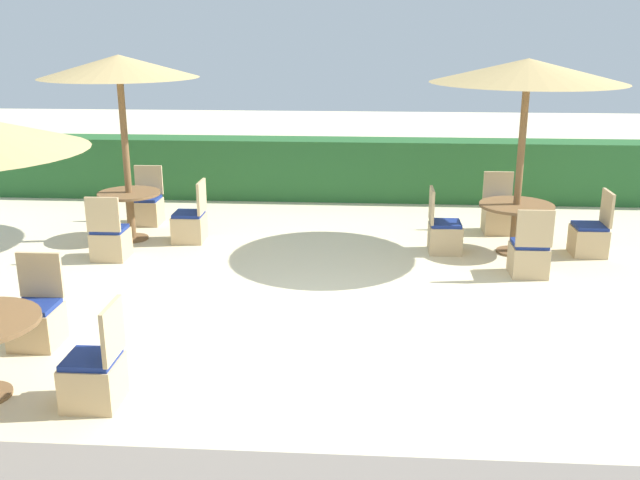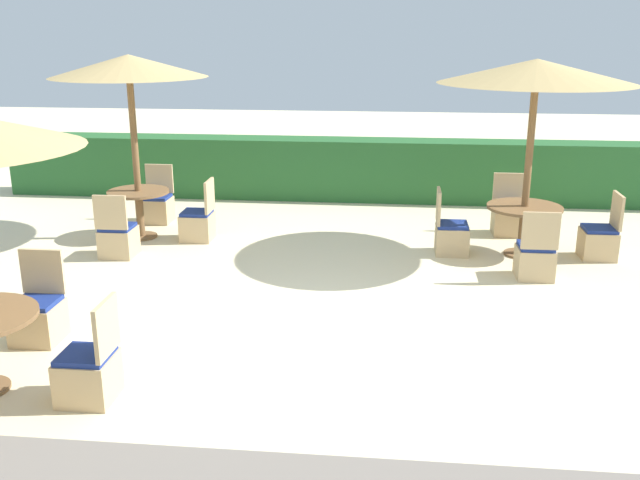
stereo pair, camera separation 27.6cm
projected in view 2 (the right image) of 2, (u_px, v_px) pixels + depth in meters
ground_plane at (314, 339)px, 7.45m from camera, size 40.00×40.00×0.00m
hedge_row at (351, 169)px, 13.22m from camera, size 13.00×0.70×1.12m
patio_chair_front_left_north at (38, 317)px, 7.35m from camera, size 0.46×0.46×0.93m
patio_chair_front_left_east at (89, 372)px, 6.18m from camera, size 0.46×0.46×0.93m
parasol_back_right at (536, 72)px, 9.41m from camera, size 2.62×2.62×2.72m
round_table_back_right at (524, 217)px, 9.99m from camera, size 1.04×1.04×0.72m
patio_chair_back_right_south at (535, 259)px, 9.16m from camera, size 0.46×0.46×0.93m
patio_chair_back_right_west at (451, 236)px, 10.14m from camera, size 0.46×0.46×0.93m
patio_chair_back_right_north at (508, 218)px, 11.08m from camera, size 0.46×0.46×0.93m
patio_chair_back_right_east at (599, 240)px, 9.94m from camera, size 0.46×0.46×0.93m
parasol_back_left at (129, 67)px, 10.24m from camera, size 2.27×2.27×2.74m
round_table_back_left at (139, 202)px, 10.83m from camera, size 0.93×0.93×0.74m
patio_chair_back_left_south at (118, 238)px, 10.01m from camera, size 0.46×0.46×0.93m
patio_chair_back_left_north at (157, 206)px, 11.76m from camera, size 0.46×0.46×0.93m
patio_chair_back_left_east at (198, 223)px, 10.78m from camera, size 0.46×0.46×0.93m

